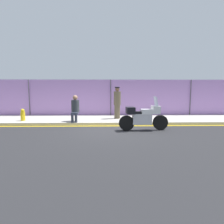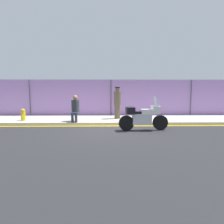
% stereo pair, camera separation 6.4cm
% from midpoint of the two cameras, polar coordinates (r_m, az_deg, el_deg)
% --- Properties ---
extents(ground_plane, '(120.00, 120.00, 0.00)m').
position_cam_midpoint_polar(ground_plane, '(9.20, 0.24, -5.01)').
color(ground_plane, '#262628').
extents(sidewalk, '(38.71, 2.95, 0.15)m').
position_cam_midpoint_polar(sidewalk, '(11.56, -0.04, -2.19)').
color(sidewalk, '#ADA89E').
rests_on(sidewalk, ground_plane).
extents(curb_paint_stripe, '(38.71, 0.18, 0.01)m').
position_cam_midpoint_polar(curb_paint_stripe, '(10.03, 0.13, -4.00)').
color(curb_paint_stripe, gold).
rests_on(curb_paint_stripe, ground_plane).
extents(storefront_fence, '(36.78, 0.16, 2.44)m').
position_cam_midpoint_polar(storefront_fence, '(13.00, -0.16, 3.87)').
color(storefront_fence, '#AD7FC6').
rests_on(storefront_fence, ground_plane).
extents(motorcycle, '(2.23, 0.60, 1.52)m').
position_cam_midpoint_polar(motorcycle, '(9.03, 9.07, -1.36)').
color(motorcycle, black).
rests_on(motorcycle, ground_plane).
extents(officer_standing, '(0.40, 0.40, 1.81)m').
position_cam_midpoint_polar(officer_standing, '(11.42, 1.72, 2.75)').
color(officer_standing, brown).
rests_on(officer_standing, sidewalk).
extents(person_seated_on_curb, '(0.42, 0.72, 1.37)m').
position_cam_midpoint_polar(person_seated_on_curb, '(10.61, -10.29, 1.43)').
color(person_seated_on_curb, '#2D3342').
rests_on(person_seated_on_curb, sidewalk).
extents(fire_hydrant, '(0.23, 0.29, 0.64)m').
position_cam_midpoint_polar(fire_hydrant, '(11.72, -23.90, -0.72)').
color(fire_hydrant, gold).
rests_on(fire_hydrant, sidewalk).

